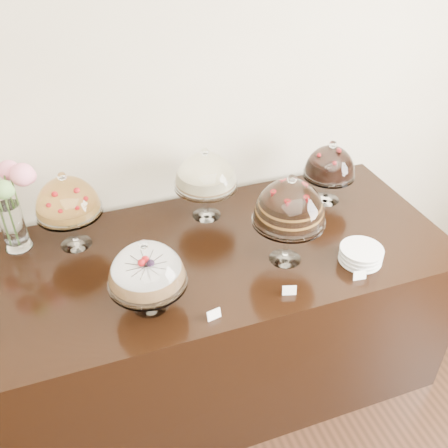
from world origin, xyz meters
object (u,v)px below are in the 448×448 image
object	(u,v)px
cake_stand_choco_layer	(290,205)
flower_vase	(6,200)
cake_stand_fruit_tart	(67,199)
display_counter	(221,315)
cake_stand_cheesecake	(206,174)
plate_stack	(361,255)
cake_stand_dark_choco	(330,164)
cake_stand_sugar_sponge	(146,269)

from	to	relation	value
cake_stand_choco_layer	flower_vase	bearing A→B (deg)	155.75
cake_stand_choco_layer	cake_stand_fruit_tart	xyz separation A→B (m)	(-0.90, 0.44, -0.04)
display_counter	flower_vase	bearing A→B (deg)	158.65
cake_stand_cheesecake	plate_stack	size ratio (longest dim) A/B	2.04
cake_stand_dark_choco	cake_stand_choco_layer	bearing A→B (deg)	-137.71
display_counter	cake_stand_dark_choco	world-z (taller)	cake_stand_dark_choco
cake_stand_choco_layer	flower_vase	world-z (taller)	cake_stand_choco_layer
cake_stand_cheesecake	cake_stand_dark_choco	distance (m)	0.67
cake_stand_choco_layer	cake_stand_dark_choco	world-z (taller)	cake_stand_choco_layer
cake_stand_cheesecake	cake_stand_fruit_tart	size ratio (longest dim) A/B	0.98
display_counter	flower_vase	distance (m)	1.20
cake_stand_sugar_sponge	flower_vase	bearing A→B (deg)	129.52
cake_stand_choco_layer	cake_stand_cheesecake	bearing A→B (deg)	116.69
display_counter	cake_stand_sugar_sponge	distance (m)	0.81
display_counter	cake_stand_sugar_sponge	bearing A→B (deg)	-146.99
cake_stand_sugar_sponge	cake_stand_fruit_tart	world-z (taller)	cake_stand_fruit_tart
cake_stand_cheesecake	plate_stack	world-z (taller)	cake_stand_cheesecake
cake_stand_choco_layer	cake_stand_cheesecake	xyz separation A→B (m)	(-0.23, 0.46, -0.05)
flower_vase	cake_stand_choco_layer	bearing A→B (deg)	-24.25
cake_stand_dark_choco	cake_stand_cheesecake	bearing A→B (deg)	173.64
cake_stand_cheesecake	display_counter	bearing A→B (deg)	-94.95
cake_stand_cheesecake	flower_vase	distance (m)	0.93
cake_stand_dark_choco	cake_stand_fruit_tart	bearing A→B (deg)	177.79
cake_stand_fruit_tart	cake_stand_cheesecake	bearing A→B (deg)	1.92
cake_stand_sugar_sponge	cake_stand_cheesecake	world-z (taller)	cake_stand_cheesecake
cake_stand_sugar_sponge	plate_stack	bearing A→B (deg)	-2.55
display_counter	cake_stand_dark_choco	xyz separation A→B (m)	(0.69, 0.22, 0.67)
cake_stand_fruit_tart	cake_stand_sugar_sponge	bearing A→B (deg)	-65.06
cake_stand_cheesecake	plate_stack	xyz separation A→B (m)	(0.55, -0.60, -0.21)
plate_stack	cake_stand_dark_choco	bearing A→B (deg)	78.20
display_counter	cake_stand_choco_layer	distance (m)	0.81
cake_stand_sugar_sponge	plate_stack	xyz separation A→B (m)	(0.98, -0.04, -0.16)
cake_stand_cheesecake	cake_stand_dark_choco	bearing A→B (deg)	-6.36
plate_stack	cake_stand_fruit_tart	bearing A→B (deg)	154.89
display_counter	plate_stack	bearing A→B (deg)	-27.63
cake_stand_choco_layer	plate_stack	world-z (taller)	cake_stand_choco_layer
display_counter	cake_stand_fruit_tart	world-z (taller)	cake_stand_fruit_tart
cake_stand_sugar_sponge	cake_stand_cheesecake	bearing A→B (deg)	52.48
cake_stand_dark_choco	flower_vase	size ratio (longest dim) A/B	0.82
cake_stand_sugar_sponge	plate_stack	world-z (taller)	cake_stand_sugar_sponge
cake_stand_fruit_tart	plate_stack	size ratio (longest dim) A/B	2.08
cake_stand_sugar_sponge	flower_vase	distance (m)	0.80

